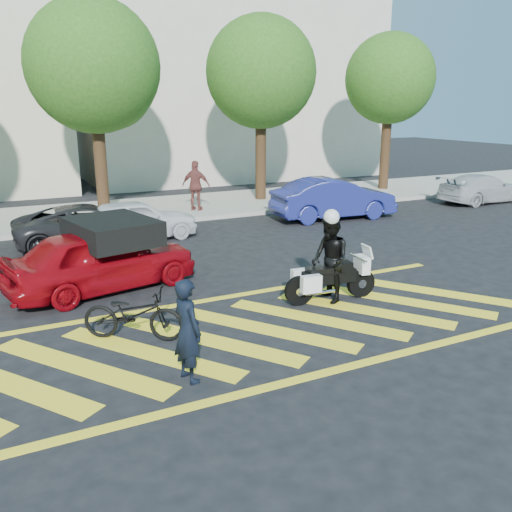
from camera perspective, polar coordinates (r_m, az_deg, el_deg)
name	(u,v)px	position (r m, az deg, el deg)	size (l,w,h in m)	color
ground	(241,334)	(9.85, -1.55, -8.22)	(90.00, 90.00, 0.00)	black
sidewalk	(105,214)	(20.89, -15.65, 4.31)	(60.00, 5.00, 0.15)	#9E998E
crosswalk	(239,334)	(9.83, -1.76, -8.24)	(12.33, 4.00, 0.01)	yellow
building_right	(228,76)	(31.88, -3.01, 18.39)	(16.00, 8.00, 11.00)	beige
tree_center	(97,71)	(20.64, -16.39, 18.17)	(4.60, 4.60, 7.56)	black
tree_right	(263,77)	(22.78, 0.74, 18.35)	(4.40, 4.40, 7.41)	black
tree_far_right	(391,82)	(26.39, 14.01, 17.32)	(4.00, 4.00, 7.10)	black
officer_bike	(187,330)	(8.07, -7.23, -7.77)	(0.58, 0.38, 1.59)	black
bicycle	(133,314)	(9.71, -12.80, -5.97)	(0.63, 1.79, 0.94)	black
police_motorcycle	(330,278)	(11.38, 7.75, -2.36)	(2.06, 0.70, 0.91)	black
officer_moto	(330,260)	(11.25, 7.78, -0.39)	(0.88, 0.68, 1.81)	black
red_convertible	(102,259)	(12.38, -15.92, -0.30)	(1.68, 4.16, 1.42)	maroon
parked_mid_left	(91,225)	(16.53, -16.97, 3.15)	(1.98, 4.29, 1.19)	black
parked_mid_right	(136,220)	(16.78, -12.53, 3.75)	(1.48, 3.67, 1.25)	silver
parked_right	(333,198)	(19.71, 8.15, 6.02)	(1.55, 4.45, 1.47)	navy
parked_far_right	(482,188)	(24.71, 22.68, 6.58)	(1.65, 4.07, 1.18)	#ADB0B5
pedestrian_right	(196,186)	(20.39, -6.34, 7.37)	(1.08, 0.45, 1.85)	brown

